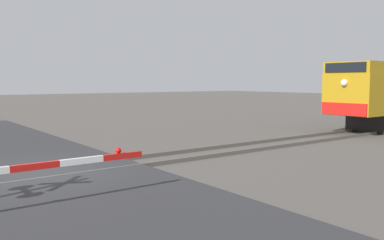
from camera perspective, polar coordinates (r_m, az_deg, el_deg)
ground_plane at (r=13.11m, az=-20.79°, el=-7.46°), size 160.00×160.00×0.00m
rail_track_left at (r=13.77m, az=-21.63°, el=-6.56°), size 0.08×80.00×0.15m
rail_track_right at (r=12.42m, az=-19.88°, el=-7.78°), size 0.08×80.00×0.15m
road_surface at (r=13.10m, az=-20.80°, el=-7.15°), size 36.00×6.33×0.15m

